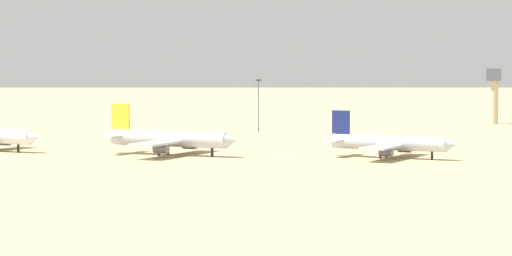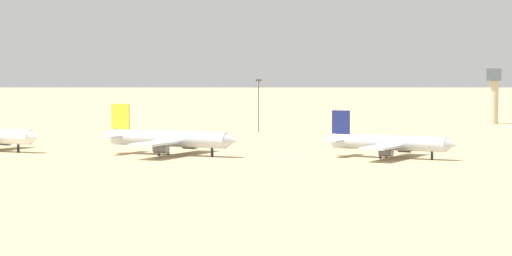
% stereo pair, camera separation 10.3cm
% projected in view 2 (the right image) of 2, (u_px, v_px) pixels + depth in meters
% --- Properties ---
extents(ground, '(4000.00, 4000.00, 0.00)m').
position_uv_depth(ground, '(286.00, 155.00, 259.91)').
color(ground, tan).
extents(ridge_far_west, '(388.96, 261.44, 106.83)m').
position_uv_depth(ridge_far_west, '(137.00, 41.00, 1483.56)').
color(ridge_far_west, '#8C6B62').
rests_on(ridge_far_west, ground).
extents(ridge_west, '(281.75, 178.90, 129.46)m').
position_uv_depth(ridge_west, '(320.00, 31.00, 1435.60)').
color(ridge_west, gray).
rests_on(ridge_west, ground).
extents(ridge_center, '(259.78, 241.28, 112.00)m').
position_uv_depth(ridge_center, '(460.00, 33.00, 1204.79)').
color(ridge_center, gray).
rests_on(ridge_center, ground).
extents(parked_jet_yellow_3, '(36.25, 30.80, 11.98)m').
position_uv_depth(parked_jet_yellow_3, '(167.00, 139.00, 258.07)').
color(parked_jet_yellow_3, silver).
rests_on(parked_jet_yellow_3, ground).
extents(parked_jet_navy_4, '(32.43, 27.69, 10.75)m').
position_uv_depth(parked_jet_navy_4, '(387.00, 143.00, 250.16)').
color(parked_jet_navy_4, silver).
rests_on(parked_jet_navy_4, ground).
extents(control_tower, '(5.20, 5.20, 19.99)m').
position_uv_depth(control_tower, '(494.00, 90.00, 393.24)').
color(control_tower, '#C6B793').
rests_on(control_tower, ground).
extents(light_pole_mid, '(1.80, 0.50, 16.75)m').
position_uv_depth(light_pole_mid, '(259.00, 102.00, 344.15)').
color(light_pole_mid, '#59595E').
rests_on(light_pole_mid, ground).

